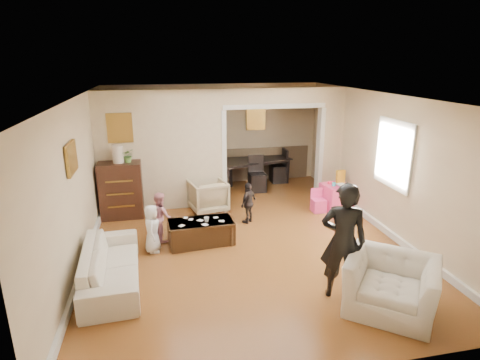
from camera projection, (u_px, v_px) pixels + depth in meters
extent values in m
plane|color=#A35A2A|center=(242.00, 236.00, 7.43)|extent=(7.00, 7.00, 0.00)
cube|color=beige|center=(162.00, 151.00, 8.46)|extent=(2.75, 0.18, 2.60)
cube|color=beige|center=(330.00, 144.00, 9.21)|extent=(0.55, 0.18, 2.60)
cube|color=beige|center=(274.00, 96.00, 8.61)|extent=(2.22, 0.18, 0.35)
cube|color=white|center=(394.00, 154.00, 7.13)|extent=(0.03, 0.95, 1.10)
cube|color=brown|center=(120.00, 128.00, 8.04)|extent=(0.45, 0.03, 0.55)
cube|color=brown|center=(71.00, 158.00, 5.81)|extent=(0.03, 0.55, 0.40)
cube|color=brown|center=(256.00, 118.00, 10.36)|extent=(0.45, 0.03, 0.55)
imported|color=silver|center=(111.00, 265.00, 5.81)|extent=(0.88, 2.02, 0.58)
imported|color=#C5AD89|center=(208.00, 196.00, 8.57)|extent=(0.88, 0.90, 0.69)
imported|color=silver|center=(391.00, 285.00, 5.16)|extent=(1.48, 1.46, 0.73)
cube|color=#351B0F|center=(121.00, 190.00, 8.18)|extent=(0.86, 0.48, 1.18)
cylinder|color=beige|center=(118.00, 154.00, 7.95)|extent=(0.22, 0.22, 0.36)
imported|color=#4B7534|center=(128.00, 155.00, 8.00)|extent=(0.26, 0.22, 0.29)
cube|color=#341E10|center=(201.00, 232.00, 7.10)|extent=(1.19, 0.68, 0.43)
imported|color=silver|center=(207.00, 219.00, 6.99)|extent=(0.10, 0.10, 0.09)
cube|color=#FF438A|center=(336.00, 197.00, 8.73)|extent=(0.65, 0.65, 0.55)
cube|color=yellow|center=(341.00, 177.00, 8.73)|extent=(0.21, 0.10, 0.30)
cylinder|color=#24B1B6|center=(334.00, 184.00, 8.58)|extent=(0.08, 0.08, 0.08)
cube|color=red|center=(330.00, 183.00, 8.74)|extent=(0.10, 0.09, 0.05)
imported|color=silver|center=(342.00, 185.00, 8.54)|extent=(0.24, 0.24, 0.05)
imported|color=black|center=(251.00, 171.00, 10.47)|extent=(2.15, 1.52, 0.68)
imported|color=black|center=(343.00, 241.00, 5.33)|extent=(0.72, 0.61, 1.67)
imported|color=white|center=(152.00, 229.00, 6.73)|extent=(0.30, 0.43, 0.85)
imported|color=pink|center=(160.00, 216.00, 7.17)|extent=(0.50, 0.55, 0.91)
imported|color=black|center=(248.00, 203.00, 7.94)|extent=(0.50, 0.50, 0.85)
cube|color=white|center=(200.00, 220.00, 7.06)|extent=(0.13, 0.13, 0.00)
cube|color=white|center=(205.00, 225.00, 6.88)|extent=(0.13, 0.14, 0.00)
cube|color=white|center=(222.00, 221.00, 7.03)|extent=(0.11, 0.10, 0.00)
cube|color=white|center=(216.00, 217.00, 7.19)|extent=(0.09, 0.07, 0.00)
cube|color=white|center=(182.00, 226.00, 6.83)|extent=(0.13, 0.13, 0.00)
cube|color=white|center=(191.00, 219.00, 7.10)|extent=(0.10, 0.11, 0.00)
cube|color=white|center=(186.00, 218.00, 7.18)|extent=(0.09, 0.10, 0.00)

